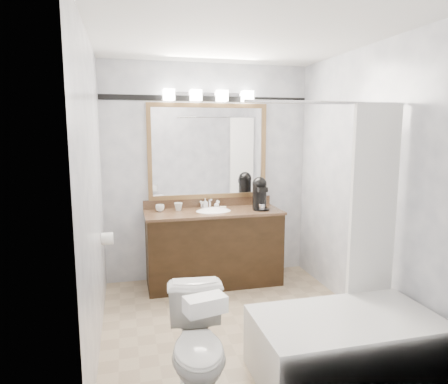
# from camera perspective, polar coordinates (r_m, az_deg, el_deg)

# --- Properties ---
(room) EXTENTS (2.42, 2.62, 2.52)m
(room) POSITION_cam_1_polar(r_m,az_deg,el_deg) (3.44, 2.14, 0.50)
(room) COLOR tan
(room) RESTS_ON ground
(vanity) EXTENTS (1.53, 0.58, 0.97)m
(vanity) POSITION_cam_1_polar(r_m,az_deg,el_deg) (4.58, -1.50, -7.70)
(vanity) COLOR black
(vanity) RESTS_ON ground
(mirror) EXTENTS (1.40, 0.04, 1.10)m
(mirror) POSITION_cam_1_polar(r_m,az_deg,el_deg) (4.66, -2.26, 5.80)
(mirror) COLOR olive
(mirror) RESTS_ON room
(vanity_light_bar) EXTENTS (1.02, 0.14, 0.12)m
(vanity_light_bar) POSITION_cam_1_polar(r_m,az_deg,el_deg) (4.61, -2.17, 13.64)
(vanity_light_bar) COLOR silver
(vanity_light_bar) RESTS_ON room
(accent_stripe) EXTENTS (2.40, 0.01, 0.06)m
(accent_stripe) POSITION_cam_1_polar(r_m,az_deg,el_deg) (4.68, -2.34, 13.17)
(accent_stripe) COLOR black
(accent_stripe) RESTS_ON room
(bathtub) EXTENTS (1.30, 0.75, 1.96)m
(bathtub) POSITION_cam_1_polar(r_m,az_deg,el_deg) (3.17, 17.16, -19.17)
(bathtub) COLOR white
(bathtub) RESTS_ON ground
(tp_roll) EXTENTS (0.11, 0.12, 0.12)m
(tp_roll) POSITION_cam_1_polar(r_m,az_deg,el_deg) (4.08, -16.32, -6.42)
(tp_roll) COLOR white
(tp_roll) RESTS_ON room
(toilet) EXTENTS (0.45, 0.72, 0.70)m
(toilet) POSITION_cam_1_polar(r_m,az_deg,el_deg) (2.80, -3.64, -21.24)
(toilet) COLOR white
(toilet) RESTS_ON ground
(tissue_box) EXTENTS (0.26, 0.18, 0.10)m
(tissue_box) POSITION_cam_1_polar(r_m,az_deg,el_deg) (2.41, -2.71, -15.75)
(tissue_box) COLOR white
(tissue_box) RESTS_ON toilet
(coffee_maker) EXTENTS (0.19, 0.24, 0.37)m
(coffee_maker) POSITION_cam_1_polar(r_m,az_deg,el_deg) (4.57, 5.12, -0.08)
(coffee_maker) COLOR black
(coffee_maker) RESTS_ON vanity
(cup_left) EXTENTS (0.11, 0.11, 0.08)m
(cup_left) POSITION_cam_1_polar(r_m,az_deg,el_deg) (4.51, -9.14, -2.26)
(cup_left) COLOR white
(cup_left) RESTS_ON vanity
(cup_right) EXTENTS (0.12, 0.12, 0.09)m
(cup_right) POSITION_cam_1_polar(r_m,az_deg,el_deg) (4.53, -6.54, -2.08)
(cup_right) COLOR white
(cup_right) RESTS_ON vanity
(soap_bottle_a) EXTENTS (0.05, 0.06, 0.11)m
(soap_bottle_a) POSITION_cam_1_polar(r_m,az_deg,el_deg) (4.63, -2.70, -1.63)
(soap_bottle_a) COLOR white
(soap_bottle_a) RESTS_ON vanity
(soap_bottle_b) EXTENTS (0.08, 0.08, 0.08)m
(soap_bottle_b) POSITION_cam_1_polar(r_m,az_deg,el_deg) (4.66, -1.06, -1.77)
(soap_bottle_b) COLOR white
(soap_bottle_b) RESTS_ON vanity
(soap_bar) EXTENTS (0.08, 0.06, 0.02)m
(soap_bar) POSITION_cam_1_polar(r_m,az_deg,el_deg) (4.63, -0.18, -2.20)
(soap_bar) COLOR beige
(soap_bar) RESTS_ON vanity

